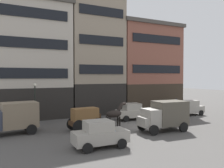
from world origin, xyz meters
name	(u,v)px	position (x,y,z in m)	size (l,w,h in m)	color
ground_plane	(139,127)	(0.00, 0.00, 0.00)	(120.00, 120.00, 0.00)	#4C4947
building_far_left	(30,59)	(-8.39, 10.86, 6.84)	(9.05, 7.48, 13.60)	black
building_center_left	(91,43)	(-0.51, 10.86, 9.25)	(7.42, 7.48, 18.43)	black
building_center_right	(143,67)	(7.88, 10.87, 6.27)	(10.07, 7.48, 12.47)	#33281E
cargo_wagon	(86,117)	(-5.06, 1.02, 1.15)	(3.00, 1.71, 1.98)	#3D2819
draft_horse	(115,114)	(-2.11, 1.02, 1.27)	(2.35, 0.72, 2.30)	black
delivery_truck_near	(12,117)	(-11.00, 2.37, 1.42)	(4.46, 2.39, 2.62)	#333847
delivery_truck_far	(164,115)	(0.93, -2.49, 1.42)	(4.46, 2.38, 2.62)	gray
sedan_dark	(133,112)	(1.39, 3.36, 0.91)	(3.86, 2.21, 1.83)	gray
sedan_light	(100,134)	(-6.03, -4.29, 0.91)	(3.76, 1.98, 1.83)	gray
sedan_parked_curb	(189,108)	(9.23, 2.80, 0.91)	(3.75, 1.96, 1.83)	gray
pedestrian_officer	(176,104)	(9.87, 5.74, 0.98)	(0.50, 0.50, 1.79)	black
streetlamp_curbside	(35,98)	(-8.66, 5.62, 2.67)	(0.32, 0.32, 4.12)	black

